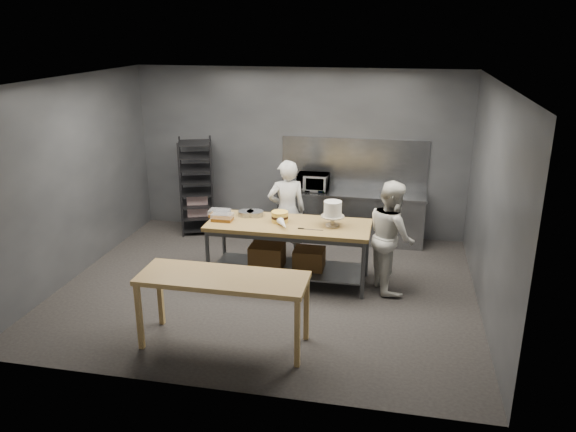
# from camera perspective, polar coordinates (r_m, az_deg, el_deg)

# --- Properties ---
(ground) EXTENTS (6.00, 6.00, 0.00)m
(ground) POSITION_cam_1_polar(r_m,az_deg,el_deg) (8.38, -2.07, -7.26)
(ground) COLOR black
(ground) RESTS_ON ground
(back_wall) EXTENTS (6.00, 0.04, 3.00)m
(back_wall) POSITION_cam_1_polar(r_m,az_deg,el_deg) (10.21, 1.13, 6.47)
(back_wall) COLOR #4C4F54
(back_wall) RESTS_ON ground
(work_table) EXTENTS (2.40, 0.90, 0.92)m
(work_table) POSITION_cam_1_polar(r_m,az_deg,el_deg) (8.38, -0.09, -2.97)
(work_table) COLOR olive
(work_table) RESTS_ON ground
(near_counter) EXTENTS (2.00, 0.70, 0.90)m
(near_counter) POSITION_cam_1_polar(r_m,az_deg,el_deg) (6.68, -6.63, -6.76)
(near_counter) COLOR olive
(near_counter) RESTS_ON ground
(back_counter) EXTENTS (2.60, 0.60, 0.90)m
(back_counter) POSITION_cam_1_polar(r_m,az_deg,el_deg) (10.06, 6.37, -0.04)
(back_counter) COLOR slate
(back_counter) RESTS_ON ground
(splashback_panel) EXTENTS (2.60, 0.02, 0.90)m
(splashback_panel) POSITION_cam_1_polar(r_m,az_deg,el_deg) (10.10, 6.72, 5.33)
(splashback_panel) COLOR slate
(splashback_panel) RESTS_ON back_counter
(speed_rack) EXTENTS (0.78, 0.81, 1.75)m
(speed_rack) POSITION_cam_1_polar(r_m,az_deg,el_deg) (10.48, -9.27, 2.92)
(speed_rack) COLOR black
(speed_rack) RESTS_ON ground
(chef_behind) EXTENTS (0.72, 0.60, 1.69)m
(chef_behind) POSITION_cam_1_polar(r_m,az_deg,el_deg) (9.01, -0.13, 0.46)
(chef_behind) COLOR silver
(chef_behind) RESTS_ON ground
(chef_right) EXTENTS (0.86, 0.96, 1.63)m
(chef_right) POSITION_cam_1_polar(r_m,az_deg,el_deg) (8.18, 10.44, -2.02)
(chef_right) COLOR silver
(chef_right) RESTS_ON ground
(microwave) EXTENTS (0.54, 0.37, 0.30)m
(microwave) POSITION_cam_1_polar(r_m,az_deg,el_deg) (9.96, 2.56, 3.47)
(microwave) COLOR black
(microwave) RESTS_ON back_counter
(frosted_cake_stand) EXTENTS (0.34, 0.34, 0.37)m
(frosted_cake_stand) POSITION_cam_1_polar(r_m,az_deg,el_deg) (8.09, 4.57, 0.56)
(frosted_cake_stand) COLOR #B9AD94
(frosted_cake_stand) RESTS_ON work_table
(layer_cake) EXTENTS (0.25, 0.25, 0.16)m
(layer_cake) POSITION_cam_1_polar(r_m,az_deg,el_deg) (8.29, -0.84, -0.08)
(layer_cake) COLOR #EFB14C
(layer_cake) RESTS_ON work_table
(cake_pans) EXTENTS (0.76, 0.37, 0.07)m
(cake_pans) POSITION_cam_1_polar(r_m,az_deg,el_deg) (8.60, -4.88, 0.27)
(cake_pans) COLOR gray
(cake_pans) RESTS_ON work_table
(piping_bag) EXTENTS (0.28, 0.39, 0.12)m
(piping_bag) POSITION_cam_1_polar(r_m,az_deg,el_deg) (8.06, -0.54, -0.78)
(piping_bag) COLOR white
(piping_bag) RESTS_ON work_table
(offset_spatula) EXTENTS (0.36, 0.02, 0.02)m
(offset_spatula) POSITION_cam_1_polar(r_m,az_deg,el_deg) (8.01, 1.94, -1.33)
(offset_spatula) COLOR slate
(offset_spatula) RESTS_ON work_table
(pastry_clamshells) EXTENTS (0.41, 0.38, 0.11)m
(pastry_clamshells) POSITION_cam_1_polar(r_m,az_deg,el_deg) (8.50, -6.82, 0.10)
(pastry_clamshells) COLOR #9A671E
(pastry_clamshells) RESTS_ON work_table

